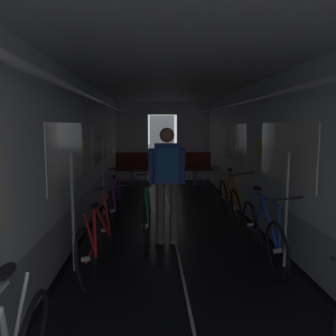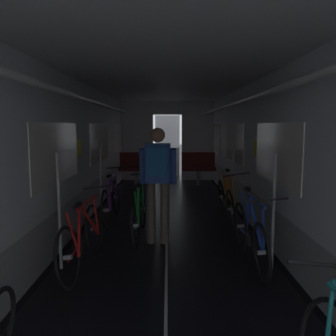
{
  "view_description": "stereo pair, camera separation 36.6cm",
  "coord_description": "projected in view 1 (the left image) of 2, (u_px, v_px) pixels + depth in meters",
  "views": [
    {
      "loc": [
        -0.35,
        -1.93,
        1.72
      ],
      "look_at": [
        0.0,
        5.41,
        0.82
      ],
      "focal_mm": 37.36,
      "sensor_mm": 36.0,
      "label": 1
    },
    {
      "loc": [
        0.02,
        -1.94,
        1.72
      ],
      "look_at": [
        0.0,
        5.41,
        0.82
      ],
      "focal_mm": 37.36,
      "sensor_mm": 36.0,
      "label": 2
    }
  ],
  "objects": [
    {
      "name": "bicycle_red",
      "position": [
        97.0,
        239.0,
        4.13
      ],
      "size": [
        0.46,
        1.7,
        0.96
      ],
      "color": "black",
      "rests_on": "ground"
    },
    {
      "name": "bench_seat_far_right",
      "position": [
        195.0,
        165.0,
        10.12
      ],
      "size": [
        0.98,
        0.51,
        0.95
      ],
      "color": "gray",
      "rests_on": "ground"
    },
    {
      "name": "bicycle_orange",
      "position": [
        230.0,
        199.0,
        6.38
      ],
      "size": [
        0.44,
        1.69,
        0.96
      ],
      "color": "black",
      "rests_on": "ground"
    },
    {
      "name": "bicycle_blue",
      "position": [
        263.0,
        232.0,
        4.38
      ],
      "size": [
        0.44,
        1.69,
        0.95
      ],
      "color": "black",
      "rests_on": "ground"
    },
    {
      "name": "person_cyclist_aisle",
      "position": [
        167.0,
        175.0,
        4.99
      ],
      "size": [
        0.53,
        0.38,
        1.69
      ],
      "color": "brown",
      "rests_on": "ground"
    },
    {
      "name": "bicycle_green_in_aisle",
      "position": [
        147.0,
        214.0,
        5.32
      ],
      "size": [
        0.44,
        1.69,
        0.95
      ],
      "color": "black",
      "rests_on": "ground"
    },
    {
      "name": "bench_seat_far_left",
      "position": [
        132.0,
        166.0,
        10.03
      ],
      "size": [
        0.98,
        0.51,
        0.95
      ],
      "color": "gray",
      "rests_on": "ground"
    },
    {
      "name": "train_car_shell",
      "position": [
        173.0,
        127.0,
        5.5
      ],
      "size": [
        3.14,
        12.34,
        2.57
      ],
      "color": "black",
      "rests_on": "ground"
    },
    {
      "name": "bicycle_purple",
      "position": [
        115.0,
        201.0,
        6.19
      ],
      "size": [
        0.44,
        1.69,
        0.95
      ],
      "color": "black",
      "rests_on": "ground"
    }
  ]
}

